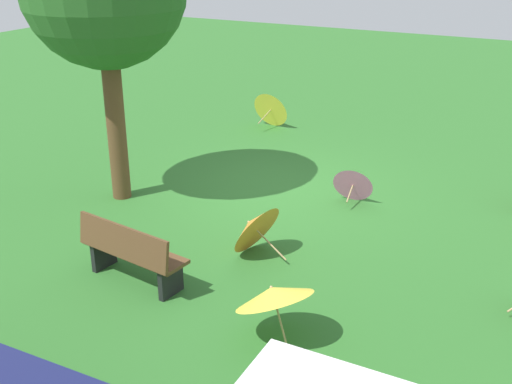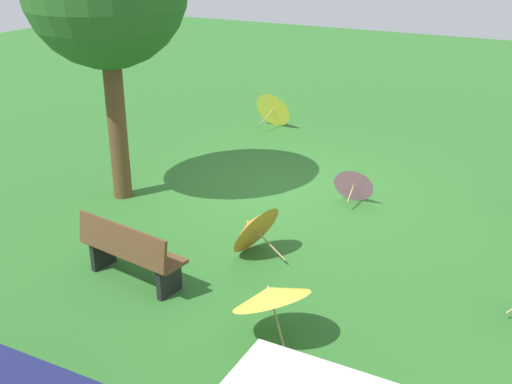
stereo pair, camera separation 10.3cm
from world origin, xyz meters
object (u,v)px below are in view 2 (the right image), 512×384
object	(u,v)px
parasol_orange_0	(252,226)
parasol_yellow_0	(275,108)
parasol_pink_2	(354,184)
park_bench	(130,252)
parasol_yellow_1	(270,294)

from	to	relation	value
parasol_orange_0	parasol_yellow_0	bearing A→B (deg)	-66.09
parasol_yellow_0	parasol_pink_2	xyz separation A→B (m)	(-3.32, 3.46, -0.11)
parasol_orange_0	parasol_pink_2	distance (m)	2.59
parasol_yellow_0	park_bench	bearing A→B (deg)	102.04
park_bench	parasol_yellow_1	bearing A→B (deg)	173.86
park_bench	parasol_yellow_0	world-z (taller)	parasol_yellow_0
parasol_orange_0	park_bench	bearing A→B (deg)	55.64
parasol_yellow_0	parasol_yellow_1	bearing A→B (deg)	116.47
parasol_orange_0	parasol_pink_2	bearing A→B (deg)	-105.17
park_bench	parasol_yellow_0	bearing A→B (deg)	-77.96
parasol_pink_2	parasol_yellow_1	bearing A→B (deg)	97.07
parasol_yellow_0	parasol_yellow_1	xyz separation A→B (m)	(-3.85, 7.73, 0.15)
parasol_orange_0	parasol_yellow_0	world-z (taller)	parasol_yellow_0
park_bench	parasol_yellow_0	size ratio (longest dim) A/B	1.73
parasol_yellow_0	parasol_yellow_1	distance (m)	8.64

